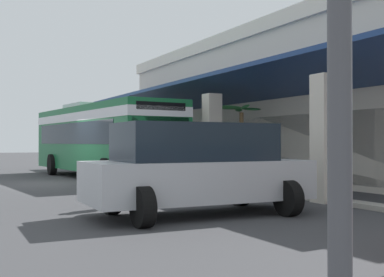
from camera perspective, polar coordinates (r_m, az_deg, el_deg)
name	(u,v)px	position (r m, az deg, el deg)	size (l,w,h in m)	color
ground	(232,177)	(22.78, 4.63, -4.38)	(120.00, 120.00, 0.00)	#38383A
curb_strip	(180,178)	(20.86, -1.34, -4.58)	(28.40, 0.50, 0.12)	#9E998E
plaza_building	(350,108)	(26.54, 17.71, 3.41)	(23.96, 17.22, 6.67)	beige
transit_bus	(101,136)	(22.16, -10.42, 0.31)	(11.38, 3.47, 3.34)	#196638
parked_suv_silver	(197,168)	(10.64, 0.60, -3.40)	(2.79, 4.85, 1.97)	#B2B5BA
pedestrian	(127,167)	(12.15, -7.46, -3.22)	(0.50, 0.60, 1.73)	#38383D
potted_palm	(241,167)	(18.52, 5.71, -3.30)	(1.64, 1.94, 2.96)	#4C4742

